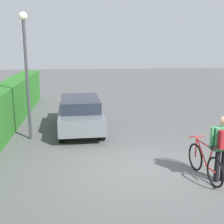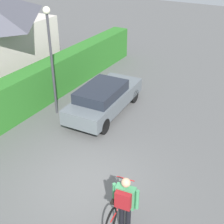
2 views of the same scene
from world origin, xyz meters
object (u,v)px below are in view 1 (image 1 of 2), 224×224
at_px(person_rider, 223,143).
at_px(street_lamp, 26,60).
at_px(parked_car_near, 80,112).
at_px(bicycle, 205,163).

relative_size(person_rider, street_lamp, 0.39).
height_order(parked_car_near, street_lamp, street_lamp).
bearing_deg(parked_car_near, person_rider, -143.92).
xyz_separation_m(parked_car_near, bicycle, (-4.59, -3.22, -0.31)).
bearing_deg(bicycle, street_lamp, 54.07).
distance_m(parked_car_near, street_lamp, 2.91).
xyz_separation_m(parked_car_near, person_rider, (-4.85, -3.53, 0.31)).
bearing_deg(street_lamp, bicycle, -125.93).
xyz_separation_m(person_rider, street_lamp, (3.86, 5.29, 1.79)).
height_order(person_rider, street_lamp, street_lamp).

